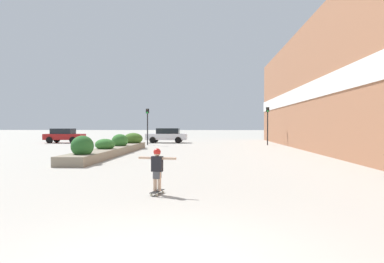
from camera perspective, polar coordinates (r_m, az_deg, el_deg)
name	(u,v)px	position (r m, az deg, el deg)	size (l,w,h in m)	color
building_wall_right	(327,80)	(23.11, 21.52, 8.01)	(0.67, 46.29, 9.38)	#9E6647
planter_box	(115,147)	(22.73, -12.73, -2.55)	(1.51, 13.96, 1.35)	gray
skateboard	(157,192)	(9.21, -5.82, -9.98)	(0.32, 0.65, 0.09)	black
skateboarder	(157,165)	(9.10, -5.83, -5.60)	(1.04, 0.32, 1.13)	tan
car_leftmost	(64,135)	(39.09, -20.53, -0.60)	(4.03, 1.92, 1.55)	maroon
car_center_left	(349,136)	(39.92, 24.63, -0.67)	(4.36, 1.88, 1.43)	slate
car_center_right	(167,135)	(36.99, -4.19, -0.62)	(4.35, 2.03, 1.57)	silver
traffic_light_left	(147,120)	(32.63, -7.43, 1.88)	(0.28, 0.30, 3.46)	black
traffic_light_right	(268,119)	(33.02, 12.49, 1.99)	(0.28, 0.30, 3.60)	black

